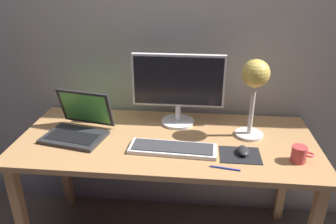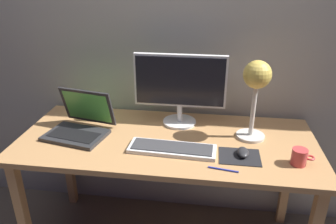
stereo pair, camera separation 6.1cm
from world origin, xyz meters
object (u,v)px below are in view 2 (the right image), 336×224
(mouse, at_px, (243,152))
(pen, at_px, (223,169))
(desk_lamp, at_px, (256,83))
(keyboard_main, at_px, (172,149))
(monitor, at_px, (180,85))
(laptop, at_px, (81,121))
(coffee_mug, at_px, (300,157))

(mouse, bearing_deg, pen, -124.55)
(desk_lamp, bearing_deg, keyboard_main, -153.22)
(monitor, bearing_deg, pen, -61.36)
(monitor, relative_size, laptop, 1.42)
(desk_lamp, bearing_deg, mouse, -104.82)
(coffee_mug, bearing_deg, mouse, 170.94)
(monitor, distance_m, keyboard_main, 0.39)
(mouse, height_order, pen, mouse)
(desk_lamp, bearing_deg, monitor, 163.66)
(pen, bearing_deg, coffee_mug, 15.74)
(pen, bearing_deg, desk_lamp, 66.38)
(desk_lamp, xyz_separation_m, pen, (-0.15, -0.34, -0.31))
(desk_lamp, distance_m, mouse, 0.36)
(monitor, height_order, keyboard_main, monitor)
(desk_lamp, height_order, mouse, desk_lamp)
(keyboard_main, xyz_separation_m, coffee_mug, (0.61, -0.04, 0.03))
(laptop, bearing_deg, coffee_mug, -8.84)
(laptop, relative_size, pen, 2.63)
(keyboard_main, bearing_deg, laptop, 165.56)
(mouse, bearing_deg, coffee_mug, -9.06)
(laptop, distance_m, pen, 0.83)
(monitor, height_order, laptop, monitor)
(monitor, relative_size, pen, 3.73)
(laptop, bearing_deg, keyboard_main, -14.44)
(monitor, distance_m, mouse, 0.52)
(keyboard_main, distance_m, mouse, 0.35)
(desk_lamp, height_order, pen, desk_lamp)
(keyboard_main, relative_size, mouse, 4.65)
(laptop, bearing_deg, desk_lamp, 4.16)
(monitor, bearing_deg, coffee_mug, -30.95)
(desk_lamp, relative_size, pen, 3.06)
(keyboard_main, height_order, laptop, laptop)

